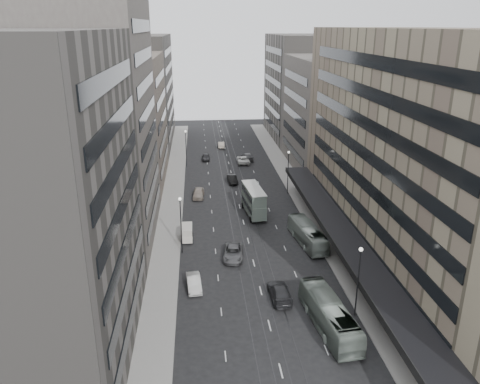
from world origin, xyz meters
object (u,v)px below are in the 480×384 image
object	(u,v)px
bus_far	(307,234)
panel_van	(187,233)
bus_near	(329,315)
double_decker	(254,200)
sedan_1	(194,283)
pedestrian	(422,355)
sedan_2	(233,253)

from	to	relation	value
bus_far	panel_van	distance (m)	17.78
bus_near	double_decker	size ratio (longest dim) A/B	1.31
bus_near	bus_far	bearing A→B (deg)	-103.45
bus_near	sedan_1	xyz separation A→B (m)	(-14.18, 9.32, -0.88)
bus_near	double_decker	bearing A→B (deg)	-89.50
bus_near	pedestrian	distance (m)	9.63
bus_far	double_decker	xyz separation A→B (m)	(-6.48, 11.92, 1.09)
bus_near	panel_van	size ratio (longest dim) A/B	3.29
double_decker	panel_van	xyz separation A→B (m)	(-11.08, -9.12, -1.35)
bus_near	pedestrian	size ratio (longest dim) A/B	6.12
double_decker	sedan_2	world-z (taller)	double_decker
bus_far	sedan_1	bearing A→B (deg)	25.92
bus_near	double_decker	world-z (taller)	double_decker
sedan_1	sedan_2	size ratio (longest dim) A/B	0.82
sedan_1	pedestrian	size ratio (longest dim) A/B	2.40
sedan_2	sedan_1	bearing A→B (deg)	-119.10
sedan_2	double_decker	bearing A→B (deg)	80.12
panel_van	pedestrian	xyz separation A→B (m)	(22.37, -29.44, -0.13)
pedestrian	panel_van	bearing A→B (deg)	-86.14
double_decker	pedestrian	xyz separation A→B (m)	(11.29, -38.56, -1.48)
double_decker	pedestrian	bearing A→B (deg)	-79.60
sedan_2	pedestrian	distance (m)	28.10
double_decker	sedan_1	size ratio (longest dim) A/B	1.94
bus_far	sedan_2	world-z (taller)	bus_far
bus_far	pedestrian	world-z (taller)	bus_far
sedan_1	bus_far	bearing A→B (deg)	28.14
bus_far	pedestrian	xyz separation A→B (m)	(4.81, -26.64, -0.39)
bus_near	double_decker	xyz separation A→B (m)	(-4.12, 32.17, 0.95)
bus_near	sedan_1	world-z (taller)	bus_near
bus_near	sedan_2	xyz separation A→B (m)	(-8.79, 16.73, -0.86)
double_decker	panel_van	distance (m)	14.42
sedan_2	panel_van	bearing A→B (deg)	142.41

